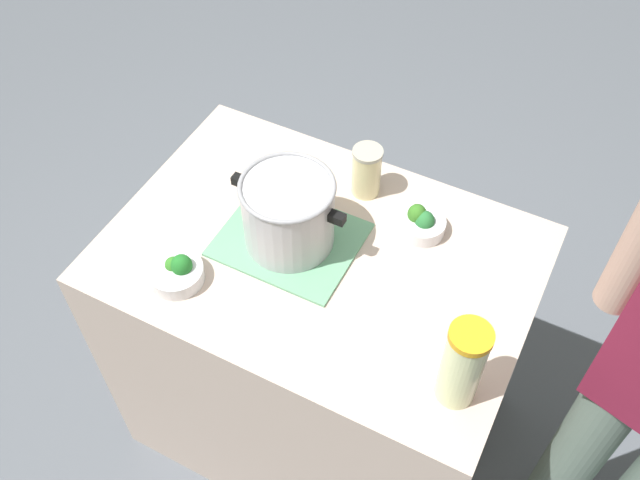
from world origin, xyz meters
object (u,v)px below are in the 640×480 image
(lemonade_pitcher, at_px, (463,365))
(mason_jar, at_px, (367,171))
(cooking_pot, at_px, (289,211))
(broccoli_bowl_front, at_px, (177,272))
(broccoli_bowl_center, at_px, (422,223))

(lemonade_pitcher, distance_m, mason_jar, 0.62)
(cooking_pot, distance_m, mason_jar, 0.26)
(lemonade_pitcher, height_order, broccoli_bowl_front, lemonade_pitcher)
(cooking_pot, bearing_deg, broccoli_bowl_center, 32.58)
(broccoli_bowl_center, bearing_deg, lemonade_pitcher, -58.82)
(lemonade_pitcher, distance_m, broccoli_bowl_center, 0.47)
(cooking_pot, height_order, broccoli_bowl_front, cooking_pot)
(cooking_pot, bearing_deg, lemonade_pitcher, -22.20)
(cooking_pot, distance_m, lemonade_pitcher, 0.56)
(mason_jar, xyz_separation_m, broccoli_bowl_center, (0.19, -0.06, -0.05))
(lemonade_pitcher, bearing_deg, broccoli_bowl_front, -178.38)
(lemonade_pitcher, bearing_deg, broccoli_bowl_center, 121.18)
(broccoli_bowl_front, xyz_separation_m, broccoli_bowl_center, (0.47, 0.41, 0.00))
(mason_jar, bearing_deg, lemonade_pitcher, -47.03)
(cooking_pot, xyz_separation_m, mason_jar, (0.10, 0.24, -0.03))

